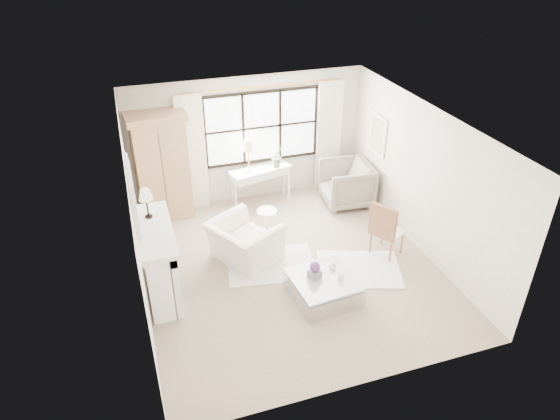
{
  "coord_description": "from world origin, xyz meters",
  "views": [
    {
      "loc": [
        -2.39,
        -6.75,
        5.42
      ],
      "look_at": [
        -0.12,
        0.2,
        1.09
      ],
      "focal_mm": 32.0,
      "sensor_mm": 36.0,
      "label": 1
    }
  ],
  "objects_px": {
    "console_table": "(261,185)",
    "coffee_table": "(323,288)",
    "armoire": "(161,166)",
    "club_armchair": "(244,242)"
  },
  "relations": [
    {
      "from": "console_table",
      "to": "coffee_table",
      "type": "bearing_deg",
      "value": -101.8
    },
    {
      "from": "armoire",
      "to": "coffee_table",
      "type": "distance_m",
      "value": 4.12
    },
    {
      "from": "armoire",
      "to": "club_armchair",
      "type": "distance_m",
      "value": 2.43
    },
    {
      "from": "console_table",
      "to": "armoire",
      "type": "bearing_deg",
      "value": 165.42
    },
    {
      "from": "console_table",
      "to": "club_armchair",
      "type": "bearing_deg",
      "value": -127.36
    },
    {
      "from": "club_armchair",
      "to": "coffee_table",
      "type": "xyz_separation_m",
      "value": [
        0.96,
        -1.42,
        -0.19
      ]
    },
    {
      "from": "armoire",
      "to": "coffee_table",
      "type": "bearing_deg",
      "value": -63.6
    },
    {
      "from": "club_armchair",
      "to": "coffee_table",
      "type": "bearing_deg",
      "value": -175.03
    },
    {
      "from": "club_armchair",
      "to": "armoire",
      "type": "bearing_deg",
      "value": 0.64
    },
    {
      "from": "armoire",
      "to": "club_armchair",
      "type": "height_order",
      "value": "armoire"
    }
  ]
}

